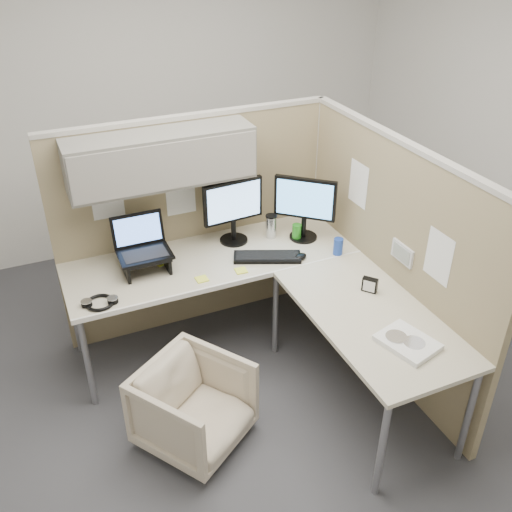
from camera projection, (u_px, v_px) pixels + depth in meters
name	position (u px, v px, depth m)	size (l,w,h in m)	color
ground	(257.00, 382.00, 3.91)	(4.50, 4.50, 0.00)	#38383D
partition_back	(180.00, 195.00, 3.91)	(2.00, 0.36, 1.63)	#978663
partition_right	(387.00, 258.00, 3.74)	(0.07, 2.03, 1.63)	#978663
desk	(267.00, 286.00, 3.69)	(2.00, 1.98, 0.73)	beige
office_chair	(194.00, 403.00, 3.34)	(0.57, 0.53, 0.58)	beige
monitor_left	(233.00, 207.00, 3.97)	(0.44, 0.20, 0.47)	black
monitor_right	(305.00, 204.00, 4.01)	(0.35, 0.32, 0.47)	black
laptop_station	(143.00, 251.00, 3.72)	(0.34, 0.29, 0.36)	black
keyboard	(267.00, 257.00, 3.89)	(0.46, 0.15, 0.02)	black
mouse	(300.00, 257.00, 3.89)	(0.10, 0.07, 0.04)	black
travel_mug	(271.00, 226.00, 4.11)	(0.08, 0.08, 0.18)	silver
soda_can_green	(338.00, 246.00, 3.92)	(0.07, 0.07, 0.12)	#1E3FA5
soda_can_silver	(297.00, 232.00, 4.10)	(0.07, 0.07, 0.12)	#268C1E
sticky_note_c	(161.00, 263.00, 3.85)	(0.08, 0.08, 0.01)	#ECF741
sticky_note_b	(241.00, 270.00, 3.76)	(0.08, 0.08, 0.01)	#ECF741
sticky_note_a	(202.00, 279.00, 3.67)	(0.08, 0.08, 0.01)	#ECF741
headphones	(100.00, 302.00, 3.44)	(0.22, 0.20, 0.03)	black
paper_stack	(407.00, 342.00, 3.12)	(0.31, 0.36, 0.03)	white
desk_clock	(370.00, 285.00, 3.54)	(0.09, 0.10, 0.09)	black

